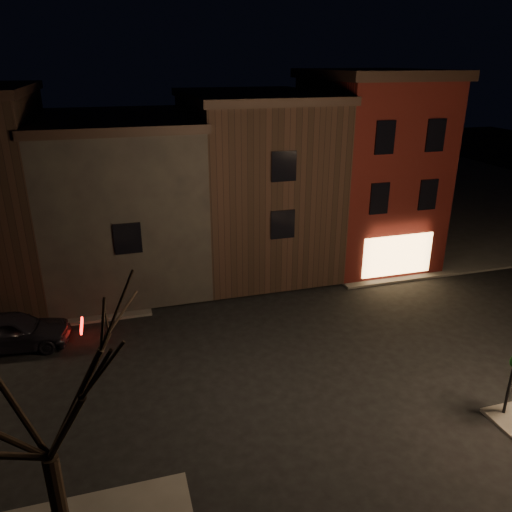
# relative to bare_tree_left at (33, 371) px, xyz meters

# --- Properties ---
(ground) EXTENTS (120.00, 120.00, 0.00)m
(ground) POSITION_rel_bare_tree_left_xyz_m (8.00, 7.00, -5.43)
(ground) COLOR black
(ground) RESTS_ON ground
(sidewalk_far_right) EXTENTS (30.00, 30.00, 0.12)m
(sidewalk_far_right) POSITION_rel_bare_tree_left_xyz_m (28.00, 27.00, -5.37)
(sidewalk_far_right) COLOR #2D2B28
(sidewalk_far_right) RESTS_ON ground
(corner_building) EXTENTS (6.50, 8.50, 10.50)m
(corner_building) POSITION_rel_bare_tree_left_xyz_m (16.00, 16.47, -0.03)
(corner_building) COLOR #470F0C
(corner_building) RESTS_ON ground
(row_building_a) EXTENTS (7.30, 10.30, 9.40)m
(row_building_a) POSITION_rel_bare_tree_left_xyz_m (9.50, 17.50, -0.60)
(row_building_a) COLOR black
(row_building_a) RESTS_ON ground
(row_building_b) EXTENTS (7.80, 10.30, 8.40)m
(row_building_b) POSITION_rel_bare_tree_left_xyz_m (2.25, 17.50, -1.10)
(row_building_b) COLOR black
(row_building_b) RESTS_ON ground
(bare_tree_left) EXTENTS (5.60, 5.60, 7.50)m
(bare_tree_left) POSITION_rel_bare_tree_left_xyz_m (0.00, 0.00, 0.00)
(bare_tree_left) COLOR black
(bare_tree_left) RESTS_ON sidewalk_near_left
(parked_car_a) EXTENTS (4.72, 2.27, 1.55)m
(parked_car_a) POSITION_rel_bare_tree_left_xyz_m (-2.74, 10.78, -4.66)
(parked_car_a) COLOR black
(parked_car_a) RESTS_ON ground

